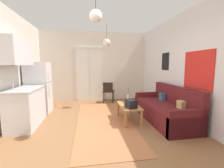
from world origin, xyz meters
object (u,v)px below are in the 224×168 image
couch (166,110)px  handbag (131,103)px  pendant_lamp_near (96,16)px  bamboo_vase (128,99)px  accent_chair (108,91)px  refrigerator (39,88)px  pendant_lamp_far (107,43)px  coffee_table (129,107)px

couch → handbag: size_ratio=6.58×
handbag → pendant_lamp_near: (-0.86, -0.52, 1.84)m
couch → bamboo_vase: 1.04m
accent_chair → pendant_lamp_near: 3.48m
couch → bamboo_vase: (-0.93, 0.37, 0.26)m
bamboo_vase → pendant_lamp_near: (-0.93, -1.03, 1.83)m
couch → pendant_lamp_near: bearing=-160.3°
bamboo_vase → accent_chair: size_ratio=0.54×
pendant_lamp_near → handbag: bearing=31.1°
refrigerator → pendant_lamp_far: size_ratio=2.03×
bamboo_vase → pendant_lamp_far: size_ratio=0.57×
bamboo_vase → pendant_lamp_far: 2.07m
bamboo_vase → refrigerator: refrigerator is taller
pendant_lamp_near → pendant_lamp_far: 2.22m
couch → refrigerator: 3.76m
couch → pendant_lamp_near: pendant_lamp_near is taller
coffee_table → couch: bearing=-6.1°
pendant_lamp_far → accent_chair: bearing=78.0°
accent_chair → couch: bearing=136.8°
bamboo_vase → handbag: bearing=-98.5°
refrigerator → couch: bearing=-19.3°
coffee_table → pendant_lamp_near: (-0.88, -0.78, 2.00)m
couch → handbag: couch is taller
refrigerator → pendant_lamp_near: pendant_lamp_near is taller
couch → accent_chair: bearing=119.8°
bamboo_vase → pendant_lamp_near: size_ratio=0.74×
pendant_lamp_near → bamboo_vase: bearing=47.9°
pendant_lamp_near → coffee_table: bearing=41.5°
bamboo_vase → couch: bearing=-21.4°
bamboo_vase → coffee_table: bearing=-102.3°
coffee_table → pendant_lamp_far: 2.34m
coffee_table → bamboo_vase: 0.32m
couch → pendant_lamp_far: bearing=132.9°
coffee_table → accent_chair: size_ratio=1.18×
bamboo_vase → pendant_lamp_far: pendant_lamp_far is taller
refrigerator → pendant_lamp_far: 2.58m
coffee_table → handbag: size_ratio=2.99×
coffee_table → pendant_lamp_near: pendant_lamp_near is taller
refrigerator → pendant_lamp_far: (2.13, 0.27, 1.43)m
couch → handbag: 1.05m
couch → pendant_lamp_far: size_ratio=2.75×
coffee_table → bamboo_vase: bamboo_vase is taller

